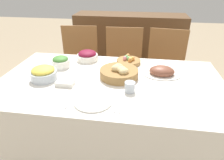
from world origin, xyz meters
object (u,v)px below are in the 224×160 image
(pineapple_bowl, at_px, (43,73))
(green_salad_bowl, at_px, (61,62))
(chair_far_right, at_px, (165,70))
(bread_basket, at_px, (119,72))
(ham_platter, at_px, (162,72))
(dinner_plate, at_px, (93,101))
(knife, at_px, (117,103))
(sideboard, at_px, (129,48))
(egg_basket, at_px, (129,61))
(spoon, at_px, (121,104))
(chair_far_center, at_px, (123,68))
(butter_dish, at_px, (65,83))
(drinking_cup, at_px, (130,87))
(chair_far_left, at_px, (80,65))
(beet_salad_bowl, at_px, (87,56))
(fork, at_px, (71,99))

(pineapple_bowl, bearing_deg, green_salad_bowl, 80.00)
(chair_far_right, height_order, bread_basket, chair_far_right)
(ham_platter, bearing_deg, dinner_plate, -135.26)
(bread_basket, relative_size, knife, 1.53)
(sideboard, height_order, egg_basket, sideboard)
(spoon, bearing_deg, bread_basket, 100.30)
(chair_far_center, bearing_deg, ham_platter, -62.41)
(green_salad_bowl, relative_size, butter_dish, 1.20)
(knife, bearing_deg, drinking_cup, 64.51)
(dinner_plate, height_order, spoon, dinner_plate)
(knife, bearing_deg, pineapple_bowl, 156.21)
(spoon, relative_size, drinking_cup, 2.64)
(chair_far_left, height_order, beet_salad_bowl, chair_far_left)
(pineapple_bowl, bearing_deg, sideboard, 71.45)
(chair_far_right, distance_m, butter_dish, 1.26)
(dinner_plate, relative_size, drinking_cup, 3.39)
(beet_salad_bowl, relative_size, drinking_cup, 2.66)
(chair_far_right, distance_m, chair_far_left, 1.01)
(fork, bearing_deg, spoon, -1.42)
(ham_platter, bearing_deg, egg_basket, 144.94)
(pineapple_bowl, relative_size, fork, 1.03)
(bread_basket, bearing_deg, sideboard, 90.79)
(fork, distance_m, knife, 0.30)
(egg_basket, distance_m, knife, 0.65)
(sideboard, height_order, drinking_cup, sideboard)
(dinner_plate, height_order, fork, dinner_plate)
(fork, relative_size, butter_dish, 1.52)
(green_salad_bowl, relative_size, fork, 0.79)
(chair_far_center, distance_m, egg_basket, 0.54)
(bread_basket, xyz_separation_m, beet_salad_bowl, (-0.34, 0.31, 0.00))
(sideboard, xyz_separation_m, fork, (-0.25, -1.87, 0.27))
(chair_far_right, distance_m, pineapple_bowl, 1.36)
(ham_platter, height_order, beet_salad_bowl, beet_salad_bowl)
(beet_salad_bowl, relative_size, knife, 1.00)
(knife, relative_size, drinking_cup, 2.64)
(sideboard, xyz_separation_m, knife, (0.05, -1.87, 0.27))
(bread_basket, xyz_separation_m, pineapple_bowl, (-0.57, -0.12, 0.01))
(pineapple_bowl, xyz_separation_m, dinner_plate, (0.44, -0.24, -0.05))
(chair_far_left, xyz_separation_m, pineapple_bowl, (-0.00, -0.86, 0.31))
(chair_far_center, relative_size, beet_salad_bowl, 4.84)
(chair_far_center, height_order, egg_basket, chair_far_center)
(bread_basket, bearing_deg, drinking_cup, -64.33)
(dinner_plate, bearing_deg, chair_far_left, 111.73)
(chair_far_left, xyz_separation_m, bread_basket, (0.56, -0.75, 0.30))
(fork, relative_size, spoon, 1.00)
(beet_salad_bowl, height_order, drinking_cup, beet_salad_bowl)
(beet_salad_bowl, bearing_deg, green_salad_bowl, -135.26)
(bread_basket, distance_m, egg_basket, 0.29)
(ham_platter, relative_size, knife, 1.55)
(ham_platter, distance_m, beet_salad_bowl, 0.70)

